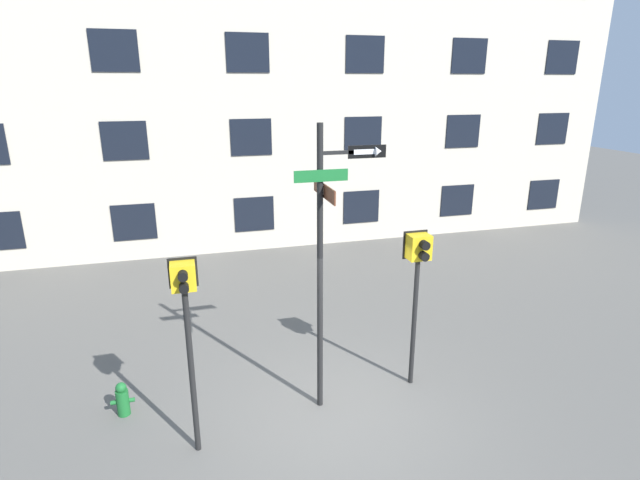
{
  "coord_description": "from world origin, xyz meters",
  "views": [
    {
      "loc": [
        -1.98,
        -6.15,
        4.94
      ],
      "look_at": [
        -0.16,
        0.44,
        2.77
      ],
      "focal_mm": 28.0,
      "sensor_mm": 36.0,
      "label": 1
    }
  ],
  "objects": [
    {
      "name": "fire_hydrant",
      "position": [
        -3.16,
        1.01,
        0.27
      ],
      "size": [
        0.35,
        0.19,
        0.56
      ],
      "color": "#196028",
      "rests_on": "ground_plane"
    },
    {
      "name": "ground_plane",
      "position": [
        0.0,
        0.0,
        0.0
      ],
      "size": [
        60.0,
        60.0,
        0.0
      ],
      "primitive_type": "plane",
      "color": "#595651"
    },
    {
      "name": "building_facade",
      "position": [
        -0.0,
        8.74,
        5.72
      ],
      "size": [
        24.0,
        0.64,
        11.43
      ],
      "color": "beige",
      "rests_on": "ground_plane"
    },
    {
      "name": "street_sign_pole",
      "position": [
        -0.07,
        0.44,
        2.62
      ],
      "size": [
        1.34,
        1.05,
        4.42
      ],
      "color": "black",
      "rests_on": "ground_plane"
    },
    {
      "name": "pedestrian_signal_right",
      "position": [
        1.51,
        0.61,
        2.14
      ],
      "size": [
        0.41,
        0.4,
        2.69
      ],
      "color": "black",
      "rests_on": "ground_plane"
    },
    {
      "name": "pedestrian_signal_left",
      "position": [
        -2.08,
        -0.09,
        2.18
      ],
      "size": [
        0.37,
        0.4,
        2.82
      ],
      "color": "black",
      "rests_on": "ground_plane"
    }
  ]
}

